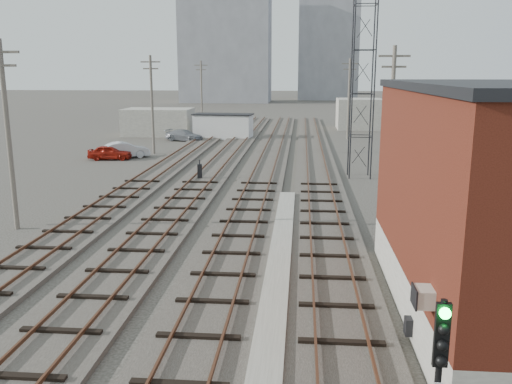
# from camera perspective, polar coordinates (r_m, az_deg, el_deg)

# --- Properties ---
(ground) EXTENTS (320.00, 320.00, 0.00)m
(ground) POSITION_cam_1_polar(r_m,az_deg,el_deg) (64.85, 3.68, 5.85)
(ground) COLOR #282621
(ground) RESTS_ON ground
(track_right) EXTENTS (3.20, 90.00, 0.39)m
(track_right) POSITION_cam_1_polar(r_m,az_deg,el_deg) (44.04, 6.34, 2.77)
(track_right) COLOR #332D28
(track_right) RESTS_ON ground
(track_mid_right) EXTENTS (3.20, 90.00, 0.39)m
(track_mid_right) POSITION_cam_1_polar(r_m,az_deg,el_deg) (44.12, 1.14, 2.86)
(track_mid_right) COLOR #332D28
(track_mid_right) RESTS_ON ground
(track_mid_left) EXTENTS (3.20, 90.00, 0.39)m
(track_mid_left) POSITION_cam_1_polar(r_m,az_deg,el_deg) (44.55, -4.01, 2.93)
(track_mid_left) COLOR #332D28
(track_mid_left) RESTS_ON ground
(track_left) EXTENTS (3.20, 90.00, 0.39)m
(track_left) POSITION_cam_1_polar(r_m,az_deg,el_deg) (45.33, -9.02, 2.97)
(track_left) COLOR #332D28
(track_left) RESTS_ON ground
(platform_curb) EXTENTS (0.90, 28.00, 0.26)m
(platform_curb) POSITION_cam_1_polar(r_m,az_deg,el_deg) (19.84, 2.21, -9.32)
(platform_curb) COLOR gray
(platform_curb) RESTS_ON ground
(brick_building) EXTENTS (6.54, 12.20, 7.22)m
(brick_building) POSITION_cam_1_polar(r_m,az_deg,el_deg) (17.96, 24.91, -1.15)
(brick_building) COLOR gray
(brick_building) RESTS_ON ground
(lattice_tower) EXTENTS (1.60, 1.60, 15.00)m
(lattice_tower) POSITION_cam_1_polar(r_m,az_deg,el_deg) (39.62, 11.19, 12.28)
(lattice_tower) COLOR black
(lattice_tower) RESTS_ON ground
(utility_pole_left_a) EXTENTS (1.80, 0.24, 9.00)m
(utility_pole_left_a) POSITION_cam_1_polar(r_m,az_deg,el_deg) (28.16, -24.66, 5.86)
(utility_pole_left_a) COLOR #595147
(utility_pole_left_a) RESTS_ON ground
(utility_pole_left_b) EXTENTS (1.80, 0.24, 9.00)m
(utility_pole_left_b) POSITION_cam_1_polar(r_m,az_deg,el_deg) (51.36, -10.89, 9.28)
(utility_pole_left_b) COLOR #595147
(utility_pole_left_b) RESTS_ON ground
(utility_pole_left_c) EXTENTS (1.80, 0.24, 9.00)m
(utility_pole_left_c) POSITION_cam_1_polar(r_m,az_deg,el_deg) (75.72, -5.75, 10.41)
(utility_pole_left_c) COLOR #595147
(utility_pole_left_c) RESTS_ON ground
(utility_pole_right_a) EXTENTS (1.80, 0.24, 9.00)m
(utility_pole_right_a) POSITION_cam_1_polar(r_m,az_deg,el_deg) (32.93, 14.03, 7.43)
(utility_pole_right_a) COLOR #595147
(utility_pole_right_a) RESTS_ON ground
(utility_pole_right_b) EXTENTS (1.80, 0.24, 9.00)m
(utility_pole_right_b) POSITION_cam_1_polar(r_m,az_deg,el_deg) (62.67, 9.75, 9.87)
(utility_pole_right_b) COLOR #595147
(utility_pole_right_b) RESTS_ON ground
(apartment_left) EXTENTS (22.00, 14.00, 30.00)m
(apartment_left) POSITION_cam_1_polar(r_m,az_deg,el_deg) (140.93, -3.15, 15.56)
(apartment_left) COLOR gray
(apartment_left) RESTS_ON ground
(apartment_right) EXTENTS (16.00, 12.00, 26.00)m
(apartment_right) POSITION_cam_1_polar(r_m,az_deg,el_deg) (154.64, 7.57, 14.46)
(apartment_right) COLOR gray
(apartment_right) RESTS_ON ground
(shed_left) EXTENTS (8.00, 5.00, 3.20)m
(shed_left) POSITION_cam_1_polar(r_m,az_deg,el_deg) (66.95, -10.23, 7.27)
(shed_left) COLOR gray
(shed_left) RESTS_ON ground
(shed_right) EXTENTS (6.00, 6.00, 4.00)m
(shed_right) POSITION_cam_1_polar(r_m,az_deg,el_deg) (75.00, 10.83, 8.10)
(shed_right) COLOR gray
(shed_right) RESTS_ON ground
(switch_stand) EXTENTS (0.37, 0.37, 1.40)m
(switch_stand) POSITION_cam_1_polar(r_m,az_deg,el_deg) (38.34, -5.94, 2.17)
(switch_stand) COLOR black
(switch_stand) RESTS_ON ground
(site_trailer) EXTENTS (7.00, 3.60, 2.84)m
(site_trailer) POSITION_cam_1_polar(r_m,az_deg,el_deg) (62.82, -3.47, 6.95)
(site_trailer) COLOR silver
(site_trailer) RESTS_ON ground
(car_red) EXTENTS (3.87, 1.85, 1.27)m
(car_red) POSITION_cam_1_polar(r_m,az_deg,el_deg) (49.06, -15.13, 4.04)
(car_red) COLOR #9D190E
(car_red) RESTS_ON ground
(car_silver) EXTENTS (4.54, 3.31, 1.43)m
(car_silver) POSITION_cam_1_polar(r_m,az_deg,el_deg) (49.76, -13.67, 4.32)
(car_silver) COLOR #ACAFB4
(car_silver) RESTS_ON ground
(car_grey) EXTENTS (4.64, 2.90, 1.25)m
(car_grey) POSITION_cam_1_polar(r_m,az_deg,el_deg) (60.94, -7.55, 5.94)
(car_grey) COLOR gray
(car_grey) RESTS_ON ground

